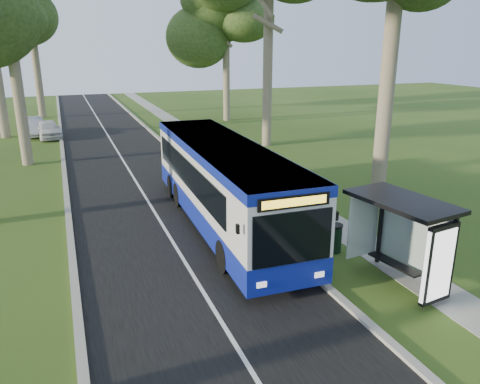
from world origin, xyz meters
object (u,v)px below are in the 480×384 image
(bus_stop_sign, at_px, (300,213))
(bus, at_px, (223,185))
(litter_bin, at_px, (334,238))
(car_white, at_px, (49,129))
(bus_shelter, at_px, (414,230))
(car_silver, at_px, (33,127))

(bus_stop_sign, bearing_deg, bus, 112.54)
(litter_bin, xyz_separation_m, car_white, (-9.43, 25.92, 0.18))
(bus, bearing_deg, litter_bin, -51.32)
(litter_bin, bearing_deg, bus_shelter, -79.20)
(car_white, bearing_deg, bus, -80.08)
(bus_stop_sign, bearing_deg, litter_bin, -16.56)
(car_white, xyz_separation_m, car_silver, (-1.17, 1.50, 0.03))
(bus_stop_sign, distance_m, car_silver, 28.71)
(litter_bin, height_order, car_white, car_white)
(bus_stop_sign, distance_m, bus_shelter, 3.90)
(bus_shelter, height_order, car_white, bus_shelter)
(bus, height_order, bus_shelter, bus)
(bus_shelter, relative_size, car_white, 0.83)
(car_white, bearing_deg, bus_stop_sign, -78.91)
(bus_shelter, distance_m, car_white, 30.76)
(bus_stop_sign, xyz_separation_m, car_silver, (-9.39, 27.12, -0.77))
(bus_stop_sign, relative_size, car_silver, 0.54)
(car_white, bearing_deg, bus_shelter, -77.66)
(litter_bin, distance_m, car_white, 27.58)
(car_silver, bearing_deg, bus, -84.72)
(bus_stop_sign, height_order, litter_bin, bus_stop_sign)
(car_white, relative_size, car_silver, 0.93)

